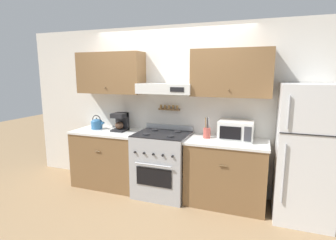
# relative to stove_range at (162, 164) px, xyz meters

# --- Properties ---
(ground_plane) EXTENTS (16.00, 16.00, 0.00)m
(ground_plane) POSITION_rel_stove_range_xyz_m (0.00, -0.29, -0.48)
(ground_plane) COLOR #937551
(wall_back) EXTENTS (5.20, 0.46, 2.55)m
(wall_back) POSITION_rel_stove_range_xyz_m (-0.00, 0.31, 0.97)
(wall_back) COLOR silver
(wall_back) RESTS_ON ground_plane
(counter_left) EXTENTS (1.12, 0.64, 0.92)m
(counter_left) POSITION_rel_stove_range_xyz_m (-0.95, 0.04, -0.02)
(counter_left) COLOR brown
(counter_left) RESTS_ON ground_plane
(counter_right) EXTENTS (1.11, 0.64, 0.92)m
(counter_right) POSITION_rel_stove_range_xyz_m (0.95, 0.04, -0.02)
(counter_right) COLOR brown
(counter_right) RESTS_ON ground_plane
(stove_range) EXTENTS (0.78, 0.71, 1.03)m
(stove_range) POSITION_rel_stove_range_xyz_m (0.00, 0.00, 0.00)
(stove_range) COLOR #ADAFB5
(stove_range) RESTS_ON ground_plane
(refrigerator) EXTENTS (0.67, 0.72, 1.71)m
(refrigerator) POSITION_rel_stove_range_xyz_m (1.91, -0.01, 0.38)
(refrigerator) COLOR white
(refrigerator) RESTS_ON ground_plane
(tea_kettle) EXTENTS (0.24, 0.19, 0.23)m
(tea_kettle) POSITION_rel_stove_range_xyz_m (-1.21, 0.10, 0.53)
(tea_kettle) COLOR teal
(tea_kettle) RESTS_ON counter_left
(coffee_maker) EXTENTS (0.21, 0.25, 0.29)m
(coffee_maker) POSITION_rel_stove_range_xyz_m (-0.77, 0.13, 0.58)
(coffee_maker) COLOR black
(coffee_maker) RESTS_ON counter_left
(microwave) EXTENTS (0.46, 0.36, 0.27)m
(microwave) POSITION_rel_stove_range_xyz_m (1.05, 0.11, 0.57)
(microwave) COLOR white
(microwave) RESTS_ON counter_right
(utensil_crock) EXTENTS (0.10, 0.10, 0.30)m
(utensil_crock) POSITION_rel_stove_range_xyz_m (0.65, 0.10, 0.52)
(utensil_crock) COLOR #B24C42
(utensil_crock) RESTS_ON counter_right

